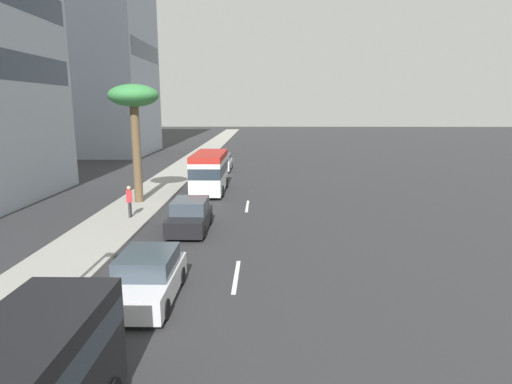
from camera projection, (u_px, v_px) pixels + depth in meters
name	position (u px, v px, depth m)	size (l,w,h in m)	color
ground_plane	(251.00, 186.00, 34.39)	(198.00, 198.00, 0.00)	#2D2D30
sidewalk_right	(163.00, 185.00, 34.49)	(162.00, 3.41, 0.15)	#9E9B93
lane_stripe_mid	(236.00, 276.00, 16.14)	(3.20, 0.16, 0.01)	silver
lane_stripe_far	(247.00, 206.00, 27.40)	(3.20, 0.16, 0.01)	silver
car_lead	(147.00, 278.00, 14.08)	(4.15, 1.94, 1.57)	silver
minibus_second	(210.00, 171.00, 31.55)	(6.25, 2.31, 2.92)	silver
car_third	(221.00, 163.00, 42.59)	(4.24, 1.93, 1.61)	white
car_fourth	(190.00, 216.00, 21.89)	(4.10, 1.90, 1.61)	black
pedestrian_near_lamp	(129.00, 200.00, 23.92)	(0.30, 0.37, 1.78)	#333338
palm_tree	(134.00, 103.00, 26.81)	(3.09, 3.09, 7.45)	brown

